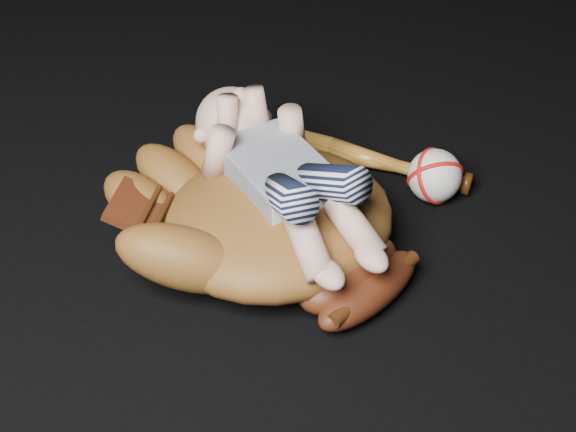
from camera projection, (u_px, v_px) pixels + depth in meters
The scene contains 4 objects.
baseball_glove at pixel (277, 210), 1.24m from camera, with size 0.42×0.49×0.15m, color brown, non-canonical shape.
newborn_baby at pixel (288, 174), 1.20m from camera, with size 0.19×0.41×0.16m, color #D8A38B, non-canonical shape.
baseball_bat at pixel (345, 153), 1.45m from camera, with size 0.04×0.43×0.04m, color #9E631E, non-canonical shape.
baseball at pixel (435, 176), 1.36m from camera, with size 0.08×0.08×0.08m, color silver.
Camera 1 is at (-0.52, -0.78, 0.83)m, focal length 55.00 mm.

